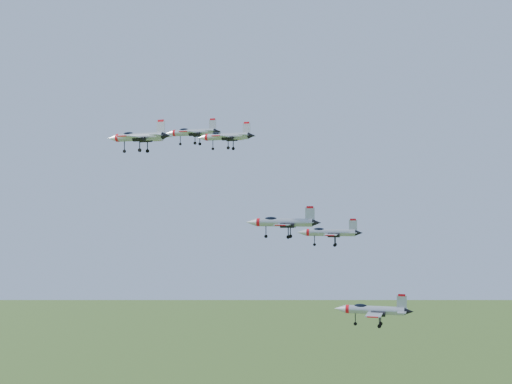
% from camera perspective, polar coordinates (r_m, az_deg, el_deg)
% --- Properties ---
extents(jet_lead, '(12.17, 10.02, 3.26)m').
position_cam_1_polar(jet_lead, '(141.98, -5.13, 4.78)').
color(jet_lead, '#A6ACB3').
extents(jet_left_high, '(11.42, 9.37, 3.06)m').
position_cam_1_polar(jet_left_high, '(126.98, -2.48, 4.46)').
color(jet_left_high, '#A6ACB3').
extents(jet_right_high, '(12.43, 10.25, 3.33)m').
position_cam_1_polar(jet_right_high, '(119.70, -9.45, 4.38)').
color(jet_right_high, '#A6ACB3').
extents(jet_left_low, '(11.96, 10.10, 3.22)m').
position_cam_1_polar(jet_left_low, '(130.50, 5.84, -3.24)').
color(jet_left_low, '#A6ACB3').
extents(jet_right_low, '(12.30, 10.34, 3.30)m').
position_cam_1_polar(jet_right_low, '(114.76, 2.11, -2.43)').
color(jet_right_low, '#A6ACB3').
extents(jet_trail, '(12.38, 10.34, 3.31)m').
position_cam_1_polar(jet_trail, '(114.21, 9.30, -9.29)').
color(jet_trail, '#A6ACB3').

